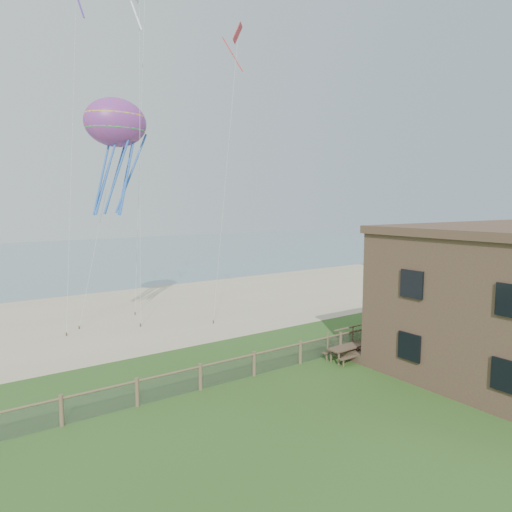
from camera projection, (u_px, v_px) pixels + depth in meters
The scene contains 9 objects.
ground at pixel (342, 423), 17.78m from camera, with size 160.00×160.00×0.00m, color #2E501B.
sand_beach at pixel (138, 313), 35.68m from camera, with size 72.00×20.00×0.02m, color tan.
ocean at pixel (36, 258), 71.50m from camera, with size 160.00×68.00×0.02m, color slate.
chainlink_fence at pixel (254, 365), 22.60m from camera, with size 36.20×0.20×1.25m, color brown, non-canonical shape.
motel_deck at pixel (429, 333), 29.22m from camera, with size 15.00×2.00×0.50m, color brown.
picnic_table at pixel (345, 353), 24.83m from camera, with size 2.01×1.52×0.85m, color brown, non-canonical shape.
octopus_kite at pixel (117, 155), 28.44m from camera, with size 3.71×2.62×7.64m, color red, non-canonical shape.
kite_white at pixel (140, 3), 25.59m from camera, with size 1.13×0.70×2.43m, color white, non-canonical shape.
kite_red at pixel (238, 44), 26.95m from camera, with size 1.08×0.70×2.30m, color red, non-canonical shape.
Camera 1 is at (-12.44, -11.94, 8.51)m, focal length 32.00 mm.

